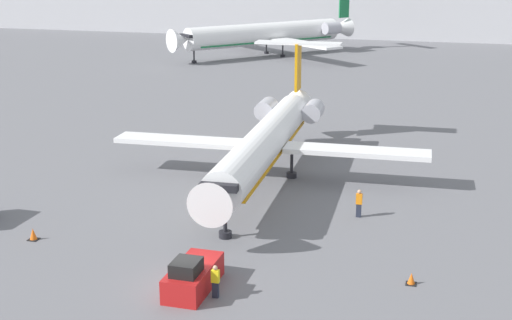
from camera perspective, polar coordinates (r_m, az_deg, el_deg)
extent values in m
plane|color=slate|center=(37.27, -5.74, -10.24)|extent=(600.00, 600.00, 0.00)
cube|color=#B2B2B7|center=(151.73, 11.37, 12.37)|extent=(180.00, 16.00, 14.33)
cylinder|color=white|center=(52.47, 0.69, 1.43)|extent=(3.80, 23.96, 2.66)
cone|color=white|center=(40.43, -3.30, -3.16)|extent=(2.76, 2.25, 2.66)
cube|color=black|center=(41.05, -2.98, -2.17)|extent=(2.29, 0.81, 0.44)
cone|color=white|center=(65.27, 3.24, 4.35)|extent=(2.53, 3.04, 2.40)
cube|color=orange|center=(52.70, 0.69, 0.52)|extent=(3.42, 21.57, 0.20)
cube|color=white|center=(52.80, 8.07, 0.68)|extent=(10.80, 2.85, 0.36)
cube|color=white|center=(55.50, -5.80, 1.53)|extent=(10.80, 2.85, 0.36)
cylinder|color=#ADADB7|center=(61.62, 4.60, 3.93)|extent=(1.76, 2.81, 1.63)
cylinder|color=#ADADB7|center=(62.35, 0.83, 4.13)|extent=(1.76, 2.81, 1.63)
cube|color=orange|center=(65.21, 3.38, 7.45)|extent=(0.35, 2.21, 4.30)
cube|color=white|center=(64.92, 3.41, 9.32)|extent=(7.81, 2.17, 0.20)
cylinder|color=black|center=(43.07, -2.48, -5.09)|extent=(0.24, 0.24, 1.82)
cylinder|color=black|center=(43.33, -2.47, -5.97)|extent=(0.80, 0.80, 0.40)
cylinder|color=black|center=(55.13, -0.67, -0.26)|extent=(0.24, 0.24, 1.82)
cylinder|color=black|center=(55.34, -0.67, -0.96)|extent=(0.80, 0.80, 0.40)
cylinder|color=black|center=(54.44, 2.87, -0.49)|extent=(0.24, 0.24, 1.82)
cylinder|color=black|center=(54.65, 2.86, -1.21)|extent=(0.80, 0.80, 0.40)
cube|color=#B21919|center=(37.00, -5.03, -9.33)|extent=(1.89, 4.32, 1.26)
cube|color=black|center=(35.78, -5.61, -8.54)|extent=(1.32, 1.55, 0.70)
cube|color=black|center=(38.84, -3.93, -8.33)|extent=(1.70, 0.30, 0.76)
cube|color=#232838|center=(36.14, -3.25, -10.33)|extent=(0.32, 0.20, 0.83)
cube|color=yellow|center=(35.81, -3.27, -9.26)|extent=(0.40, 0.24, 0.66)
sphere|color=tan|center=(35.62, -3.29, -8.61)|extent=(0.24, 0.24, 0.24)
cube|color=#232838|center=(46.94, 8.21, -4.02)|extent=(0.32, 0.20, 0.90)
cube|color=orange|center=(46.67, 8.25, -3.09)|extent=(0.40, 0.24, 0.71)
sphere|color=tan|center=(46.51, 8.28, -2.53)|extent=(0.26, 0.26, 0.26)
cube|color=black|center=(45.06, -17.36, -6.08)|extent=(0.60, 0.60, 0.04)
cone|color=orange|center=(44.93, -17.40, -5.65)|extent=(0.43, 0.43, 0.69)
cube|color=black|center=(38.45, 12.29, -9.65)|extent=(0.55, 0.55, 0.04)
cone|color=orange|center=(38.31, 12.32, -9.22)|extent=(0.39, 0.39, 0.59)
cylinder|color=white|center=(119.57, 0.69, 10.06)|extent=(21.21, 24.64, 3.59)
cone|color=white|center=(111.20, -6.12, 9.50)|extent=(4.60, 4.50, 3.59)
cube|color=black|center=(111.67, -5.61, 9.87)|extent=(2.80, 2.48, 0.44)
cone|color=white|center=(129.72, 6.74, 10.44)|extent=(5.01, 5.10, 3.23)
cube|color=#19723F|center=(119.70, 0.69, 9.50)|extent=(19.09, 22.17, 0.20)
cube|color=white|center=(113.42, 3.93, 9.28)|extent=(13.05, 11.56, 0.36)
cube|color=white|center=(127.80, -1.12, 10.09)|extent=(13.05, 11.56, 0.36)
cylinder|color=#ADADB7|center=(124.85, 6.06, 10.44)|extent=(3.45, 3.59, 2.00)
cylinder|color=#ADADB7|center=(128.97, 4.48, 10.66)|extent=(3.45, 3.59, 2.00)
cube|color=#19723F|center=(129.89, 7.07, 12.33)|extent=(1.59, 1.85, 5.00)
cylinder|color=black|center=(112.72, -4.98, 8.21)|extent=(0.24, 0.24, 1.91)
cylinder|color=black|center=(112.83, -4.97, 7.83)|extent=(0.80, 0.80, 0.40)
cylinder|color=black|center=(122.96, 0.84, 8.94)|extent=(0.24, 0.24, 1.91)
cylinder|color=black|center=(123.06, 0.84, 8.59)|extent=(0.80, 0.80, 0.40)
cylinder|color=black|center=(119.22, 2.15, 8.70)|extent=(0.24, 0.24, 1.91)
cylinder|color=black|center=(119.32, 2.15, 8.34)|extent=(0.80, 0.80, 0.40)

